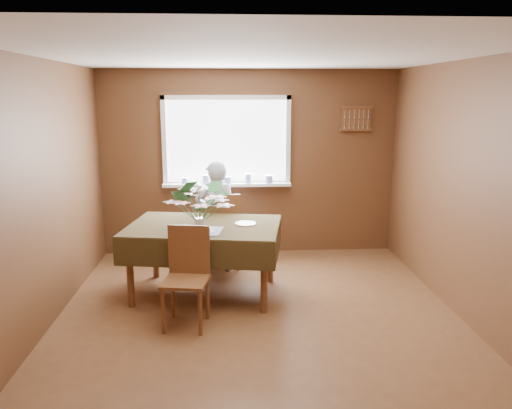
{
  "coord_description": "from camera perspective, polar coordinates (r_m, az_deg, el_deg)",
  "views": [
    {
      "loc": [
        -0.29,
        -4.5,
        2.17
      ],
      "look_at": [
        0.0,
        0.55,
        1.05
      ],
      "focal_mm": 35.0,
      "sensor_mm": 36.0,
      "label": 1
    }
  ],
  "objects": [
    {
      "name": "spoon_rack",
      "position": [
        6.94,
        11.4,
        9.6
      ],
      "size": [
        0.44,
        0.05,
        0.33
      ],
      "color": "brown",
      "rests_on": "wall_back"
    },
    {
      "name": "wall_back",
      "position": [
        6.81,
        -0.82,
        4.73
      ],
      "size": [
        4.0,
        0.0,
        4.0
      ],
      "primitive_type": "plane",
      "rotation": [
        1.57,
        0.0,
        0.0
      ],
      "color": "brown",
      "rests_on": "floor"
    },
    {
      "name": "wall_left",
      "position": [
        4.9,
        -23.66,
        0.61
      ],
      "size": [
        0.0,
        4.5,
        4.5
      ],
      "primitive_type": "plane",
      "rotation": [
        1.57,
        0.0,
        1.57
      ],
      "color": "brown",
      "rests_on": "floor"
    },
    {
      "name": "window_assembly",
      "position": [
        6.74,
        -3.31,
        5.51
      ],
      "size": [
        1.72,
        0.2,
        1.22
      ],
      "color": "white",
      "rests_on": "wall_back"
    },
    {
      "name": "wall_front",
      "position": [
        2.44,
        3.81,
        -9.6
      ],
      "size": [
        4.0,
        0.0,
        4.0
      ],
      "primitive_type": "plane",
      "rotation": [
        -1.57,
        0.0,
        0.0
      ],
      "color": "brown",
      "rests_on": "floor"
    },
    {
      "name": "ceiling",
      "position": [
        4.52,
        0.42,
        16.69
      ],
      "size": [
        4.5,
        4.5,
        0.0
      ],
      "primitive_type": "plane",
      "rotation": [
        3.14,
        0.0,
        0.0
      ],
      "color": "white",
      "rests_on": "wall_back"
    },
    {
      "name": "seated_woman",
      "position": [
        6.16,
        -4.56,
        -1.39
      ],
      "size": [
        0.52,
        0.35,
        1.39
      ],
      "primitive_type": "imported",
      "rotation": [
        0.0,
        0.0,
        3.18
      ],
      "color": "white",
      "rests_on": "floor"
    },
    {
      "name": "side_plate",
      "position": [
        5.43,
        -1.2,
        -2.19
      ],
      "size": [
        0.26,
        0.26,
        0.01
      ],
      "primitive_type": "cylinder",
      "rotation": [
        0.0,
        0.0,
        -0.16
      ],
      "color": "white",
      "rests_on": "dining_table"
    },
    {
      "name": "flower_bouquet",
      "position": [
        5.11,
        -6.53,
        0.38
      ],
      "size": [
        0.57,
        0.57,
        0.49
      ],
      "rotation": [
        0.0,
        0.0,
        0.33
      ],
      "color": "white",
      "rests_on": "dining_table"
    },
    {
      "name": "floor",
      "position": [
        5.0,
        0.37,
        -13.22
      ],
      "size": [
        4.5,
        4.5,
        0.0
      ],
      "primitive_type": "plane",
      "color": "brown",
      "rests_on": "ground"
    },
    {
      "name": "chair_far",
      "position": [
        6.24,
        -3.89,
        -2.75
      ],
      "size": [
        0.49,
        0.49,
        0.98
      ],
      "rotation": [
        0.0,
        0.0,
        3.33
      ],
      "color": "brown",
      "rests_on": "floor"
    },
    {
      "name": "table_knife",
      "position": [
        5.22,
        -5.1,
        -2.82
      ],
      "size": [
        0.05,
        0.2,
        0.0
      ],
      "primitive_type": "cube",
      "rotation": [
        0.0,
        0.0,
        0.15
      ],
      "color": "silver",
      "rests_on": "dining_table"
    },
    {
      "name": "wall_right",
      "position": [
        5.13,
        23.3,
        1.13
      ],
      "size": [
        0.0,
        4.5,
        4.5
      ],
      "primitive_type": "plane",
      "rotation": [
        1.57,
        0.0,
        -1.57
      ],
      "color": "brown",
      "rests_on": "floor"
    },
    {
      "name": "chair_near",
      "position": [
        4.84,
        -7.87,
        -7.61
      ],
      "size": [
        0.46,
        0.46,
        0.95
      ],
      "rotation": [
        0.0,
        0.0,
        -0.16
      ],
      "color": "brown",
      "rests_on": "floor"
    },
    {
      "name": "dining_table",
      "position": [
        5.45,
        -5.96,
        -3.3
      ],
      "size": [
        1.78,
        1.35,
        0.8
      ],
      "rotation": [
        0.0,
        0.0,
        -0.16
      ],
      "color": "brown",
      "rests_on": "floor"
    }
  ]
}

